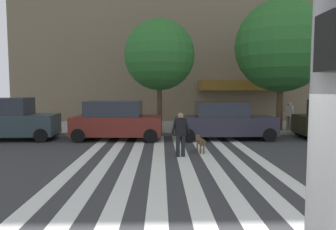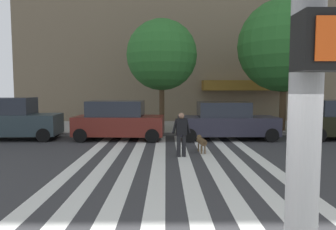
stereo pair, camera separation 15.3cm
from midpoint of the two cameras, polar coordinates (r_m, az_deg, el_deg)
ground_plane at (r=9.89m, az=6.62°, el=-9.99°), size 160.00×160.00×0.00m
sidewalk_far at (r=19.94m, az=3.01°, el=-2.22°), size 80.00×6.00×0.15m
crosswalk_stripes at (r=9.82m, az=1.31°, el=-10.04°), size 6.75×13.94×0.01m
parked_car_near_curb at (r=17.28m, az=-26.92°, el=-0.76°), size 4.86×2.04×2.09m
parked_car_behind_first at (r=15.64m, az=-8.77°, el=-1.01°), size 4.42×2.17×1.92m
parked_car_third_in_line at (r=15.78m, az=10.85°, el=-1.19°), size 4.88×1.95×1.86m
street_tree_nearest at (r=17.80m, az=-0.90°, el=10.90°), size 3.97×3.97×6.25m
street_tree_middle at (r=19.03m, az=20.75°, el=11.77°), size 5.20×5.20×7.38m
pedestrian_dog_walker at (r=11.53m, az=2.83°, el=-3.13°), size 0.71×0.28×1.64m
dog_on_leash at (r=12.46m, az=6.47°, el=-4.80°), size 0.34×1.15×0.65m
pedestrian_bystander at (r=18.94m, az=22.01°, el=0.10°), size 0.37×0.68×1.64m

